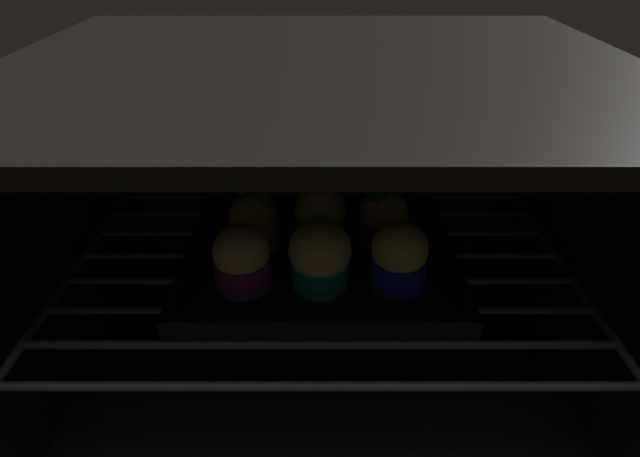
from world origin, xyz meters
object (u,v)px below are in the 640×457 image
at_px(baking_tray, 320,246).
at_px(muffin_row0_col2, 399,257).
at_px(muffin_row2_col2, 381,190).
at_px(muffin_row1_col2, 383,219).
at_px(muffin_row2_col0, 260,187).
at_px(muffin_row0_col0, 241,259).
at_px(muffin_row1_col0, 254,221).
at_px(muffin_row1_col1, 321,216).
at_px(muffin_row0_col1, 322,256).
at_px(muffin_row2_col1, 322,188).

distance_m(baking_tray, muffin_row0_col2, 0.11).
relative_size(baking_tray, muffin_row2_col2, 4.57).
distance_m(muffin_row1_col2, muffin_row2_col0, 0.16).
distance_m(muffin_row0_col0, muffin_row1_col0, 0.07).
bearing_deg(muffin_row2_col2, muffin_row1_col2, -93.59).
xyz_separation_m(muffin_row1_col1, muffin_row2_col2, (0.07, 0.07, -0.01)).
xyz_separation_m(muffin_row0_col0, muffin_row1_col2, (0.15, 0.08, -0.00)).
distance_m(baking_tray, muffin_row0_col1, 0.08).
bearing_deg(baking_tray, muffin_row2_col0, 135.66).
bearing_deg(baking_tray, muffin_row2_col2, 44.98).
bearing_deg(muffin_row2_col1, muffin_row1_col1, -90.49).
relative_size(muffin_row0_col1, muffin_row2_col0, 0.98).
distance_m(muffin_row2_col1, muffin_row2_col2, 0.07).
height_order(baking_tray, muffin_row0_col1, muffin_row0_col1).
relative_size(muffin_row1_col0, muffin_row2_col2, 1.06).
bearing_deg(baking_tray, muffin_row0_col2, -44.10).
xyz_separation_m(baking_tray, muffin_row2_col0, (-0.07, 0.07, 0.04)).
bearing_deg(muffin_row0_col1, muffin_row2_col0, 117.51).
xyz_separation_m(muffin_row0_col0, muffin_row2_col2, (0.15, 0.15, -0.00)).
bearing_deg(muffin_row1_col0, muffin_row0_col0, -93.21).
bearing_deg(muffin_row2_col0, muffin_row0_col1, -62.49).
bearing_deg(muffin_row0_col1, muffin_row1_col0, 135.42).
height_order(baking_tray, muffin_row1_col0, muffin_row1_col0).
distance_m(baking_tray, muffin_row2_col1, 0.08).
relative_size(muffin_row1_col1, muffin_row1_col2, 1.11).
bearing_deg(muffin_row0_col0, muffin_row0_col2, 0.47).
height_order(muffin_row0_col1, muffin_row1_col0, muffin_row0_col1).
height_order(muffin_row1_col1, muffin_row2_col2, muffin_row1_col1).
distance_m(muffin_row0_col2, muffin_row1_col1, 0.11).
bearing_deg(baking_tray, muffin_row1_col2, 1.91).
bearing_deg(muffin_row2_col0, baking_tray, -44.34).
distance_m(muffin_row0_col0, muffin_row1_col2, 0.17).
bearing_deg(muffin_row1_col0, muffin_row0_col2, -26.26).
xyz_separation_m(baking_tray, muffin_row2_col1, (0.00, 0.07, 0.04)).
xyz_separation_m(muffin_row1_col0, muffin_row1_col2, (0.14, 0.00, 0.00)).
relative_size(muffin_row1_col0, muffin_row1_col2, 0.96).
relative_size(muffin_row1_col2, muffin_row2_col2, 1.10).
bearing_deg(muffin_row1_col2, muffin_row2_col0, 154.04).
bearing_deg(muffin_row0_col0, muffin_row2_col1, 62.58).
bearing_deg(muffin_row1_col0, muffin_row0_col1, -44.58).
xyz_separation_m(muffin_row0_col0, muffin_row1_col1, (0.08, 0.08, 0.00)).
xyz_separation_m(muffin_row1_col0, muffin_row2_col1, (0.07, 0.08, 0.00)).
bearing_deg(muffin_row1_col0, muffin_row1_col1, 1.86).
bearing_deg(muffin_row2_col2, muffin_row2_col0, -179.26).
bearing_deg(muffin_row1_col2, muffin_row0_col1, -131.01).
height_order(baking_tray, muffin_row1_col1, muffin_row1_col1).
xyz_separation_m(baking_tray, muffin_row2_col2, (0.07, 0.07, 0.03)).
distance_m(muffin_row1_col2, muffin_row2_col2, 0.07).
bearing_deg(baking_tray, muffin_row1_col0, -179.16).
relative_size(muffin_row0_col2, muffin_row2_col0, 0.95).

